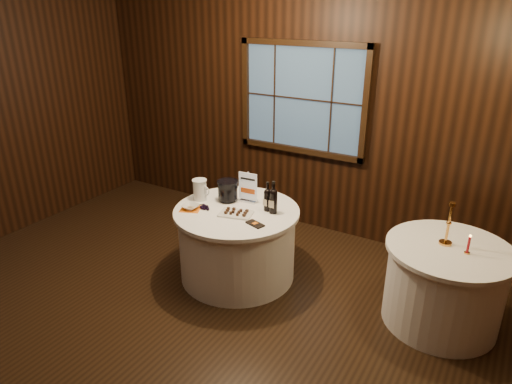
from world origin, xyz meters
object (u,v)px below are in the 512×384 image
Objects in this scene: port_bottle_right at (273,199)px; cracker_bowl at (191,207)px; side_table at (444,285)px; chocolate_plate at (236,213)px; glass_pitcher at (200,190)px; red_candle at (468,246)px; port_bottle_left at (267,198)px; ice_bucket at (228,190)px; sign_stand at (248,192)px; chocolate_box at (255,224)px; brass_candlestick at (448,229)px; main_table at (237,243)px; grape_bunch at (205,207)px.

port_bottle_right is 2.03× the size of cracker_bowl.
side_table is 2.99× the size of chocolate_plate.
side_table is 2.54m from glass_pitcher.
glass_pitcher reaches higher than red_candle.
port_bottle_left is at bearing -174.85° from side_table.
cracker_bowl is at bearing -154.23° from port_bottle_right.
glass_pitcher is at bearing -156.09° from ice_bucket.
sign_stand is 0.22m from ice_bucket.
glass_pitcher is (-0.27, -0.12, -0.01)m from ice_bucket.
port_bottle_left is 0.35m from chocolate_plate.
port_bottle_left is 0.37m from chocolate_box.
sign_stand and port_bottle_right have the same top height.
sign_stand is 0.37m from port_bottle_right.
chocolate_plate is 1.62× the size of glass_pitcher.
port_bottle_right is 0.39m from chocolate_plate.
side_table is at bearing 9.58° from glass_pitcher.
red_candle is at bearing 9.97° from chocolate_plate.
brass_candlestick is at bearing 5.28° from ice_bucket.
port_bottle_left reaches higher than chocolate_box.
main_table is 0.69m from glass_pitcher.
red_candle is (2.61, 0.24, -0.04)m from glass_pitcher.
chocolate_box is at bearing -161.66° from brass_candlestick.
port_bottle_right is at bearing -175.63° from red_candle.
chocolate_box is (0.06, -0.34, -0.13)m from port_bottle_left.
chocolate_box is at bearing -18.13° from chocolate_plate.
main_table is 0.62m from cracker_bowl.
grape_bunch reaches higher than chocolate_box.
side_table is at bearing -2.78° from sign_stand.
cracker_bowl reaches higher than side_table.
main_table is 7.74× the size of cracker_bowl.
glass_pitcher is (-0.19, 0.16, 0.09)m from grape_bunch.
brass_candlestick is (2.15, 0.20, 0.02)m from ice_bucket.
port_bottle_left is 0.64m from grape_bunch.
port_bottle_right reaches higher than port_bottle_left.
grape_bunch is at bearing -167.80° from brass_candlestick.
sign_stand is 0.93× the size of chocolate_plate.
glass_pitcher is at bearing -174.74° from red_candle.
chocolate_box is 0.84m from glass_pitcher.
chocolate_plate is (0.26, -0.24, -0.10)m from ice_bucket.
grape_bunch is 2.45m from red_candle.
port_bottle_left is at bearing 12.56° from glass_pitcher.
red_candle is (2.34, 0.12, -0.05)m from ice_bucket.
port_bottle_right is 0.85m from cracker_bowl.
port_bottle_left is at bearing 0.49° from ice_bucket.
port_bottle_right is at bearing 103.83° from chocolate_box.
chocolate_plate is at bearing -43.18° from ice_bucket.
port_bottle_right reaches higher than glass_pitcher.
glass_pitcher is 0.57× the size of brass_candlestick.
ice_bucket is (-0.48, -0.00, -0.01)m from port_bottle_left.
brass_candlestick is (1.61, 0.53, 0.13)m from chocolate_box.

